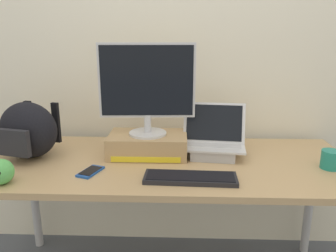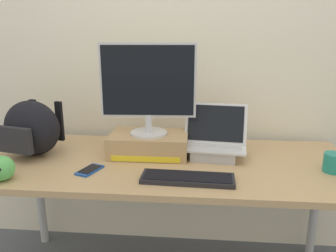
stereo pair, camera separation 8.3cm
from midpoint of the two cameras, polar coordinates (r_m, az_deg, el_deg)
back_wall at (r=2.07m, az=-0.66°, el=14.00°), size 7.00×0.10×2.60m
desk at (r=1.73m, az=-1.38°, el=-7.93°), size 1.85×0.77×0.73m
toner_box_yellow at (r=1.77m, az=-4.75°, el=-3.14°), size 0.40×0.25×0.11m
desktop_monitor at (r=1.70m, az=-4.98°, el=6.50°), size 0.48×0.19×0.46m
open_laptop at (r=1.76m, az=6.32°, el=-3.30°), size 0.34×0.25×0.26m
external_keyboard at (r=1.48m, az=2.19°, el=-8.76°), size 0.41×0.15×0.02m
messenger_backpack at (r=1.86m, az=-23.77°, el=-0.69°), size 0.35×0.30×0.29m
coffee_mug at (r=1.75m, az=24.72°, el=-5.18°), size 0.13×0.09×0.09m
cell_phone at (r=1.61m, az=-14.43°, el=-7.49°), size 0.11×0.15×0.01m
plush_toy at (r=1.61m, az=-27.79°, el=-6.88°), size 0.11×0.11×0.11m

